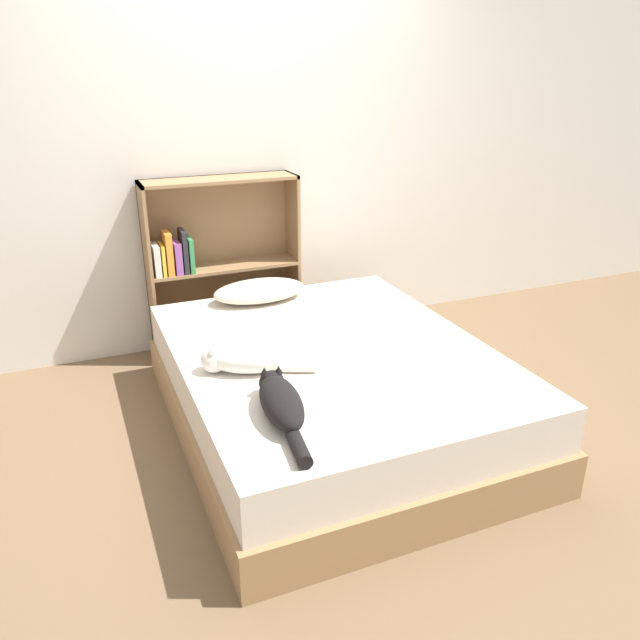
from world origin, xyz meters
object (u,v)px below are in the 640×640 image
at_px(pillow, 259,291).
at_px(cat_dark, 281,402).
at_px(bed, 331,388).
at_px(cat_light, 243,359).
at_px(bookshelf, 216,263).

relative_size(pillow, cat_dark, 0.90).
distance_m(bed, cat_dark, 0.74).
distance_m(pillow, cat_dark, 1.35).
bearing_deg(cat_light, bookshelf, -75.62).
bearing_deg(bed, cat_light, -171.09).
distance_m(cat_dark, bookshelf, 1.75).
relative_size(bed, bookshelf, 1.74).
distance_m(pillow, bookshelf, 0.46).
xyz_separation_m(pillow, cat_light, (-0.36, -0.88, 0.00)).
height_order(bed, bookshelf, bookshelf).
distance_m(cat_light, bookshelf, 1.32).
height_order(bed, pillow, pillow).
height_order(bed, cat_light, cat_light).
bearing_deg(pillow, bed, -81.39).
distance_m(bed, cat_light, 0.57).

